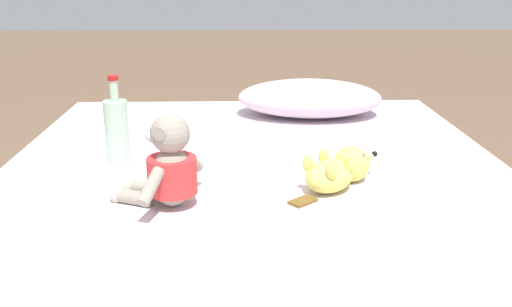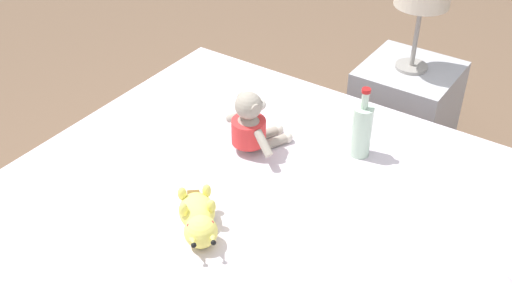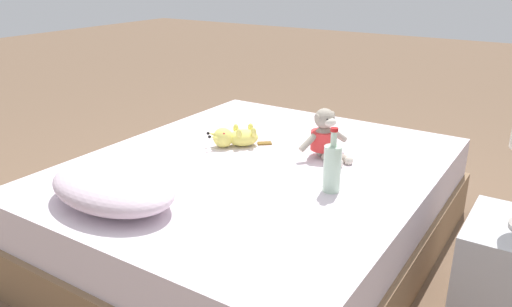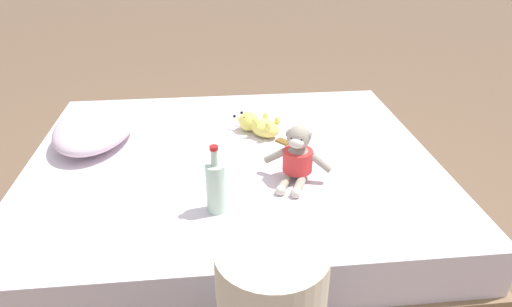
{
  "view_description": "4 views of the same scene",
  "coord_description": "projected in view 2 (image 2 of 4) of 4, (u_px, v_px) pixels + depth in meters",
  "views": [
    {
      "loc": [
        -0.05,
        -1.58,
        1.0
      ],
      "look_at": [
        0.0,
        0.0,
        0.48
      ],
      "focal_mm": 40.24,
      "sensor_mm": 36.0,
      "label": 1
    },
    {
      "loc": [
        1.3,
        0.8,
        1.77
      ],
      "look_at": [
        -0.1,
        -0.15,
        0.53
      ],
      "focal_mm": 44.78,
      "sensor_mm": 36.0,
      "label": 2
    },
    {
      "loc": [
        -1.16,
        1.79,
        1.29
      ],
      "look_at": [
        0.0,
        0.0,
        0.48
      ],
      "focal_mm": 35.28,
      "sensor_mm": 36.0,
      "label": 3
    },
    {
      "loc": [
        -1.79,
        0.08,
        1.41
      ],
      "look_at": [
        -0.18,
        -0.09,
        0.54
      ],
      "focal_mm": 31.74,
      "sensor_mm": 36.0,
      "label": 4
    }
  ],
  "objects": [
    {
      "name": "glass_bottle",
      "position": [
        362.0,
        130.0,
        2.2
      ],
      "size": [
        0.07,
        0.07,
        0.27
      ],
      "color": "#B2D1B7",
      "rests_on": "bed"
    },
    {
      "name": "ground_plane",
      "position": [
        275.0,
        300.0,
        2.28
      ],
      "size": [
        16.0,
        16.0,
        0.0
      ],
      "primitive_type": "plane",
      "color": "brown"
    },
    {
      "name": "plush_yellow_creature",
      "position": [
        198.0,
        219.0,
        1.91
      ],
      "size": [
        0.27,
        0.27,
        0.1
      ],
      "color": "#EAE066",
      "rests_on": "bed"
    },
    {
      "name": "nightstand",
      "position": [
        404.0,
        109.0,
        2.91
      ],
      "size": [
        0.4,
        0.4,
        0.42
      ],
      "color": "#B2B2B7",
      "rests_on": "ground_plane"
    },
    {
      "name": "bed",
      "position": [
        276.0,
        258.0,
        2.15
      ],
      "size": [
        1.55,
        1.85,
        0.43
      ],
      "color": "#846647",
      "rests_on": "ground_plane"
    },
    {
      "name": "plush_monkey",
      "position": [
        251.0,
        126.0,
        2.23
      ],
      "size": [
        0.25,
        0.27,
        0.24
      ],
      "color": "#9E9384",
      "rests_on": "bed"
    }
  ]
}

